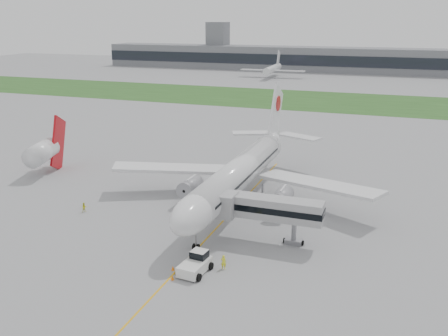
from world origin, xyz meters
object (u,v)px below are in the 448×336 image
(jet_bridge, at_px, (266,208))
(neighbor_aircraft, at_px, (44,151))
(ground_crew_near, at_px, (224,262))
(pushback_tug, at_px, (196,263))
(airliner, at_px, (241,171))

(jet_bridge, height_order, neighbor_aircraft, neighbor_aircraft)
(jet_bridge, xyz_separation_m, ground_crew_near, (-2.86, -9.60, -4.12))
(jet_bridge, bearing_deg, ground_crew_near, -106.72)
(pushback_tug, bearing_deg, jet_bridge, 68.14)
(pushback_tug, height_order, ground_crew_near, pushback_tug)
(airliner, height_order, ground_crew_near, airliner)
(pushback_tug, relative_size, jet_bridge, 0.34)
(neighbor_aircraft, bearing_deg, airliner, -18.82)
(neighbor_aircraft, bearing_deg, jet_bridge, -33.69)
(airliner, relative_size, pushback_tug, 10.67)
(jet_bridge, distance_m, ground_crew_near, 10.83)
(pushback_tug, bearing_deg, neighbor_aircraft, 154.14)
(neighbor_aircraft, bearing_deg, pushback_tug, -47.59)
(ground_crew_near, xyz_separation_m, neighbor_aircraft, (-47.95, 25.56, 3.78))
(airliner, distance_m, ground_crew_near, 24.71)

